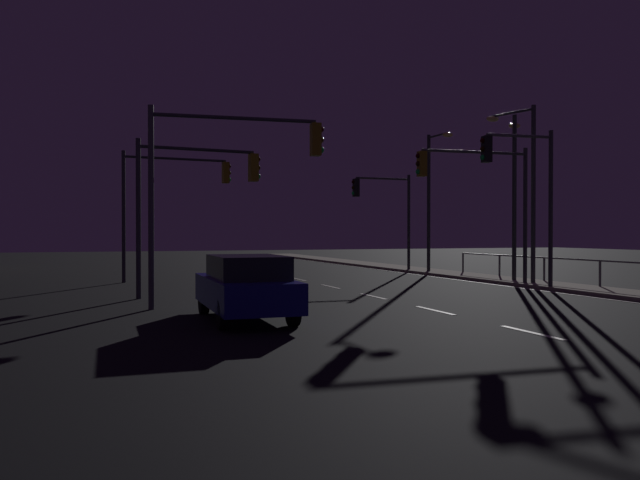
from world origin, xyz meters
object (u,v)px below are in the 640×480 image
Objects in this scene: street_lamp_across_street at (432,188)px; traffic_light_mid_right at (195,187)px; traffic_light_near_right at (384,203)px; street_lamp_mid_block at (525,176)px; traffic_light_mid_left at (172,190)px; traffic_light_near_left at (522,178)px; street_lamp_corner at (514,182)px; car at (246,286)px; traffic_light_overhead_east at (229,166)px; traffic_light_far_left at (479,185)px.

traffic_light_mid_right is at bearing -150.98° from street_lamp_across_street.
traffic_light_near_right is 0.73× the size of street_lamp_across_street.
traffic_light_near_right is at bearing 100.62° from street_lamp_mid_block.
traffic_light_mid_left is 14.97m from street_lamp_mid_block.
traffic_light_near_left is 3.90m from street_lamp_corner.
car is 0.79× the size of traffic_light_overhead_east.
street_lamp_across_street is at bearing 39.97° from traffic_light_overhead_east.
traffic_light_mid_right is at bearing 178.73° from traffic_light_far_left.
street_lamp_corner is 1.35m from street_lamp_mid_block.
street_lamp_mid_block is (12.75, 3.32, 0.42)m from traffic_light_overhead_east.
traffic_light_mid_right is 1.00× the size of traffic_light_near_right.
traffic_light_near_right is (11.45, 9.35, 0.10)m from traffic_light_mid_right.
traffic_light_mid_right is 0.73× the size of street_lamp_across_street.
street_lamp_across_street is (12.87, 13.37, 3.60)m from car.
traffic_light_near_right is at bearing 90.42° from traffic_light_near_left.
car is 13.45m from traffic_light_mid_left.
street_lamp_across_street is 7.36m from street_lamp_mid_block.
traffic_light_mid_right is (-11.53, 2.04, -0.47)m from traffic_light_near_left.
traffic_light_near_left is 14.65m from traffic_light_mid_left.
traffic_light_near_left is (11.20, 4.01, 3.30)m from car.
traffic_light_overhead_east reaches higher than traffic_light_near_right.
traffic_light_mid_right is at bearing -90.10° from traffic_light_mid_left.
traffic_light_far_left is at bearing -33.72° from traffic_light_mid_left.
traffic_light_near_left is 11.40m from traffic_light_near_right.
car is 0.86× the size of traffic_light_near_right.
traffic_light_far_left is at bearing -152.22° from street_lamp_corner.
traffic_light_near_right is at bearing 39.24° from traffic_light_mid_right.
traffic_light_mid_left is at bearing 89.90° from traffic_light_mid_right.
traffic_light_near_right is at bearing 130.88° from street_lamp_across_street.
street_lamp_mid_block reaches higher than traffic_light_far_left.
street_lamp_mid_block is at bearing 4.94° from traffic_light_far_left.
traffic_light_mid_right is at bearing 93.12° from car.
traffic_light_near_right is (11.12, 15.40, 2.93)m from car.
traffic_light_near_left is 1.07× the size of traffic_light_far_left.
street_lamp_corner is at bearing 70.45° from street_lamp_mid_block.
traffic_light_near_right is (0.57, 9.59, -0.22)m from traffic_light_far_left.
traffic_light_near_left reaches higher than car.
street_lamp_across_street is at bearing 94.26° from street_lamp_corner.
street_lamp_corner reaches higher than traffic_light_overhead_east.
street_lamp_mid_block is at bearing 25.03° from car.
traffic_light_near_left reaches higher than traffic_light_mid_right.
traffic_light_overhead_east is at bearing -87.57° from traffic_light_mid_left.
traffic_light_near_left is at bearing 6.81° from traffic_light_overhead_east.
traffic_light_far_left reaches higher than car.
street_lamp_corner is at bearing -22.98° from traffic_light_mid_left.
traffic_light_mid_left is at bearing 92.43° from traffic_light_overhead_east.
traffic_light_overhead_east reaches higher than traffic_light_mid_right.
traffic_light_mid_right is 7.02m from traffic_light_mid_left.
traffic_light_far_left is at bearing 16.68° from traffic_light_overhead_east.
street_lamp_corner reaches higher than car.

